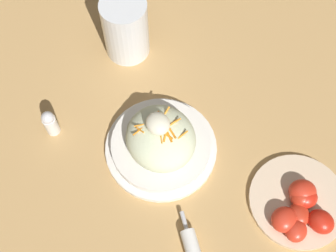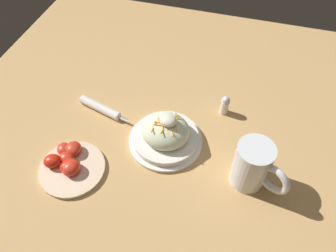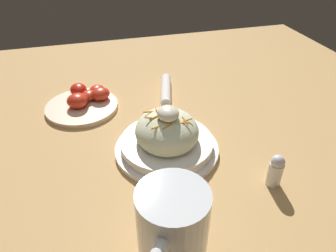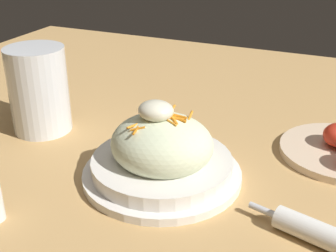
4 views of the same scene
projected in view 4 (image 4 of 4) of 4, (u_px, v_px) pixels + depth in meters
name	position (u px, v px, depth m)	size (l,w,h in m)	color
ground_plane	(156.00, 184.00, 0.61)	(1.43, 1.43, 0.00)	tan
salad_plate	(163.00, 155.00, 0.61)	(0.22, 0.22, 0.11)	white
beer_mug	(38.00, 92.00, 0.74)	(0.15, 0.11, 0.14)	white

